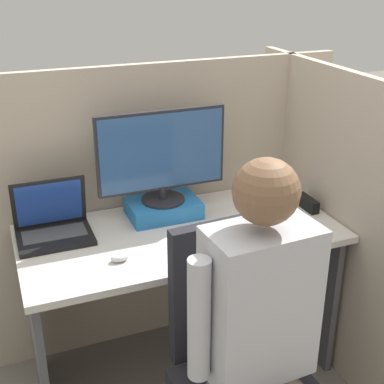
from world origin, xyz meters
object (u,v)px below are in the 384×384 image
at_px(laptop, 53,226).
at_px(monitor, 162,155).
at_px(stapler, 307,203).
at_px(office_chair, 242,363).
at_px(carrot_toy, 237,239).
at_px(person, 265,335).
at_px(paper_box, 163,208).

bearing_deg(laptop, monitor, 3.28).
xyz_separation_m(laptop, stapler, (1.14, -0.15, -0.02)).
bearing_deg(office_chair, stapler, 43.60).
height_order(stapler, carrot_toy, stapler).
height_order(laptop, person, person).
height_order(paper_box, stapler, paper_box).
bearing_deg(monitor, laptop, -176.72).
bearing_deg(office_chair, laptop, 124.64).
height_order(carrot_toy, person, person).
height_order(stapler, office_chair, office_chair).
xyz_separation_m(stapler, carrot_toy, (-0.45, -0.18, -0.00)).
distance_m(stapler, office_chair, 0.90).
bearing_deg(office_chair, monitor, 91.75).
bearing_deg(office_chair, paper_box, 91.76).
relative_size(stapler, person, 0.11).
xyz_separation_m(carrot_toy, office_chair, (-0.17, -0.41, -0.25)).
height_order(stapler, person, person).
relative_size(paper_box, stapler, 2.22).
distance_m(carrot_toy, office_chair, 0.51).
height_order(monitor, person, person).
distance_m(monitor, office_chair, 0.93).
bearing_deg(carrot_toy, laptop, 153.72).
distance_m(monitor, carrot_toy, 0.49).
relative_size(laptop, person, 0.23).
relative_size(laptop, stapler, 2.14).
xyz_separation_m(paper_box, person, (0.01, -0.93, -0.02)).
distance_m(paper_box, laptop, 0.49).
bearing_deg(paper_box, carrot_toy, -62.11).
bearing_deg(stapler, person, -130.02).
bearing_deg(laptop, paper_box, 2.96).
bearing_deg(carrot_toy, monitor, 117.71).
xyz_separation_m(monitor, carrot_toy, (0.19, -0.37, -0.27)).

